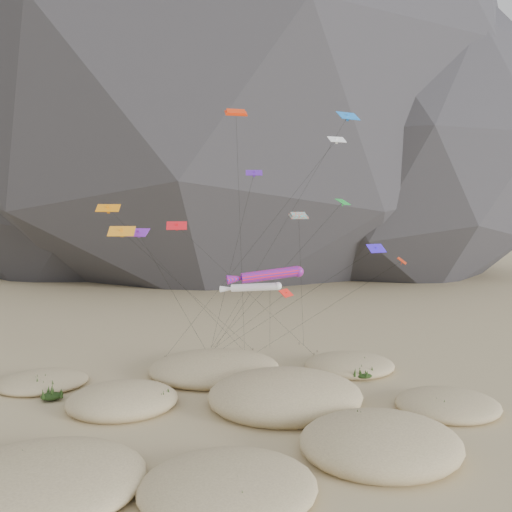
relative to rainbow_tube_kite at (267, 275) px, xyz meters
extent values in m
plane|color=#CCB789|center=(-2.35, -11.01, -12.24)|extent=(500.00, 500.00, 0.00)
ellipsoid|color=black|center=(5.65, 103.99, 47.76)|extent=(191.54, 147.29, 156.00)
ellipsoid|color=#2B2B30|center=(-39.35, 111.99, 31.76)|extent=(136.20, 127.83, 116.00)
ellipsoid|color=black|center=(53.65, 98.99, 25.76)|extent=(130.55, 126.41, 100.00)
ellipsoid|color=#CCB789|center=(-18.61, -18.87, -11.60)|extent=(14.84, 12.61, 2.84)
ellipsoid|color=#CCB789|center=(-5.69, -20.89, -11.67)|extent=(12.30, 10.45, 2.54)
ellipsoid|color=#CCB789|center=(6.70, -16.50, -11.41)|extent=(13.01, 11.06, 3.69)
ellipsoid|color=#CCB789|center=(-14.98, -4.45, -11.58)|extent=(10.82, 9.20, 2.94)
ellipsoid|color=#CCB789|center=(0.97, -5.77, -11.30)|extent=(15.46, 13.14, 4.17)
ellipsoid|color=#CCB789|center=(16.36, -8.90, -11.75)|extent=(10.12, 8.60, 2.17)
ellipsoid|color=#CCB789|center=(-5.65, 4.55, -11.54)|extent=(15.40, 13.09, 3.08)
ellipsoid|color=#CCB789|center=(10.69, 4.23, -11.71)|extent=(10.95, 9.31, 2.33)
ellipsoid|color=#CCB789|center=(-24.70, 2.92, -11.85)|extent=(9.87, 8.39, 1.73)
ellipsoid|color=black|center=(-19.19, -17.82, -11.34)|extent=(2.93, 2.51, 0.88)
ellipsoid|color=black|center=(-16.77, -16.28, -11.44)|extent=(2.01, 1.72, 0.60)
ellipsoid|color=black|center=(-5.60, -22.33, -11.64)|extent=(2.77, 2.37, 0.83)
ellipsoid|color=black|center=(-3.43, -19.47, -11.74)|extent=(2.25, 1.93, 0.68)
ellipsoid|color=black|center=(6.41, -15.10, -11.24)|extent=(2.90, 2.49, 0.87)
ellipsoid|color=black|center=(4.50, -16.47, -11.44)|extent=(2.65, 2.26, 0.79)
ellipsoid|color=black|center=(-14.70, -3.73, -11.44)|extent=(2.57, 2.20, 0.77)
ellipsoid|color=black|center=(-11.54, -5.26, -11.54)|extent=(2.12, 1.81, 0.64)
ellipsoid|color=black|center=(2.14, -7.87, -11.14)|extent=(3.22, 2.75, 0.97)
ellipsoid|color=black|center=(3.05, -4.53, -11.24)|extent=(2.34, 2.00, 0.70)
ellipsoid|color=black|center=(-0.60, -8.68, -11.34)|extent=(2.26, 1.93, 0.68)
ellipsoid|color=black|center=(15.39, -9.70, -11.64)|extent=(2.02, 1.73, 0.61)
ellipsoid|color=black|center=(-5.16, 4.83, -11.24)|extent=(2.63, 2.25, 0.79)
ellipsoid|color=black|center=(-3.80, 3.10, -11.34)|extent=(2.77, 2.37, 0.83)
ellipsoid|color=black|center=(11.27, 4.15, -11.54)|extent=(2.67, 2.29, 0.80)
ellipsoid|color=black|center=(11.05, 0.24, -11.64)|extent=(2.14, 1.83, 0.64)
ellipsoid|color=black|center=(-23.96, 1.41, -11.74)|extent=(2.68, 2.29, 0.80)
ellipsoid|color=black|center=(-22.41, -1.81, -11.84)|extent=(2.12, 1.81, 0.64)
cylinder|color=#3F2D1E|center=(-6.17, 10.87, -12.09)|extent=(0.08, 0.08, 0.30)
cylinder|color=#3F2D1E|center=(0.00, 13.89, -12.09)|extent=(0.08, 0.08, 0.30)
cylinder|color=#3F2D1E|center=(-0.82, 10.66, -12.09)|extent=(0.08, 0.08, 0.30)
cylinder|color=#3F2D1E|center=(6.95, 16.06, -12.09)|extent=(0.08, 0.08, 0.30)
cylinder|color=#3F2D1E|center=(7.82, 10.55, -12.09)|extent=(0.08, 0.08, 0.30)
cylinder|color=#3F2D1E|center=(-6.23, 12.89, -12.09)|extent=(0.08, 0.08, 0.30)
cylinder|color=#3F2D1E|center=(8.55, 11.81, -12.09)|extent=(0.08, 0.08, 0.30)
cylinder|color=#3F2D1E|center=(-11.87, 11.57, -12.09)|extent=(0.08, 0.08, 0.30)
cylinder|color=#FC1A39|center=(0.29, 0.02, 0.04)|extent=(6.48, 1.65, 1.81)
sphere|color=#FC1A39|center=(3.44, 0.26, 0.29)|extent=(1.22, 1.22, 1.22)
cone|color=#FC1A39|center=(-3.17, -0.25, -0.28)|extent=(2.69, 1.24, 1.30)
cylinder|color=black|center=(1.41, 7.52, -6.10)|extent=(2.26, 15.03, 12.29)
cylinder|color=white|center=(-1.26, 1.33, -1.51)|extent=(5.28, 2.43, 1.20)
sphere|color=white|center=(1.24, 0.52, -1.30)|extent=(0.88, 0.88, 0.88)
cone|color=white|center=(-4.00, 2.22, -1.77)|extent=(2.27, 1.38, 0.90)
cylinder|color=black|center=(-3.72, 6.13, -6.87)|extent=(4.95, 9.62, 10.74)
cube|color=red|center=(-3.22, 1.76, 17.44)|extent=(2.46, 1.20, 0.71)
cube|color=red|center=(-3.22, 1.76, 17.63)|extent=(2.09, 0.96, 0.69)
cylinder|color=black|center=(-2.26, 7.02, 2.60)|extent=(1.94, 10.53, 29.69)
cube|color=#FF371A|center=(3.43, 0.17, 6.34)|extent=(2.23, 1.37, 0.59)
cube|color=#FF371A|center=(3.43, 0.17, 6.53)|extent=(1.88, 1.11, 0.58)
cylinder|color=black|center=(5.46, 7.79, -2.95)|extent=(4.07, 15.27, 18.60)
cube|color=red|center=(15.25, 0.11, 1.37)|extent=(1.71, 2.07, 0.72)
cube|color=red|center=(15.25, 0.11, 1.22)|extent=(0.30, 0.30, 0.63)
cylinder|color=black|center=(7.21, 5.38, -5.41)|extent=(16.09, 10.57, 13.58)
cube|color=red|center=(-9.66, 0.12, 5.38)|extent=(2.13, 1.07, 0.87)
cube|color=red|center=(-9.66, 0.12, 5.23)|extent=(0.26, 0.28, 0.72)
cylinder|color=black|center=(-0.92, 5.34, -3.40)|extent=(17.50, 10.46, 17.59)
cube|color=purple|center=(-13.52, -0.87, 4.72)|extent=(2.43, 1.91, 0.83)
cube|color=purple|center=(-13.52, -0.87, 4.57)|extent=(0.34, 0.33, 0.74)
cylinder|color=black|center=(-9.88, 6.01, -3.73)|extent=(7.32, 13.79, 16.93)
cube|color=orange|center=(-15.09, -1.61, 4.89)|extent=(2.72, 1.55, 0.98)
cube|color=orange|center=(-15.09, -1.61, 4.74)|extent=(0.34, 0.30, 0.90)
cylinder|color=black|center=(-7.54, 6.14, -3.65)|extent=(15.11, 15.53, 17.10)
cube|color=green|center=(9.44, 3.77, 7.99)|extent=(2.27, 2.41, 0.72)
cube|color=green|center=(9.44, 3.77, 7.84)|extent=(0.30, 0.31, 0.75)
cylinder|color=black|center=(1.60, 8.33, -2.10)|extent=(15.70, 9.16, 20.19)
cube|color=#511CA4|center=(-1.24, 1.88, 11.11)|extent=(1.90, 1.11, 0.68)
cube|color=#511CA4|center=(-1.24, 1.88, 10.96)|extent=(0.23, 0.21, 0.63)
cylinder|color=black|center=(-3.70, 6.37, -0.54)|extent=(4.96, 9.02, 23.31)
cube|color=#351AE5|center=(11.51, -1.81, 2.93)|extent=(2.30, 1.65, 0.88)
cube|color=#351AE5|center=(11.51, -1.81, 2.78)|extent=(0.34, 0.36, 0.69)
cylinder|color=black|center=(2.67, 4.53, -4.63)|extent=(17.70, 12.70, 15.14)
cube|color=white|center=(8.10, 2.02, 14.89)|extent=(2.13, 1.40, 0.74)
cube|color=white|center=(8.10, 2.02, 14.74)|extent=(0.27, 0.26, 0.67)
cylinder|color=black|center=(-1.88, 6.79, 1.35)|extent=(19.99, 9.58, 27.09)
cube|color=red|center=(0.90, -6.38, -0.94)|extent=(1.64, 1.72, 0.65)
cube|color=red|center=(0.90, -6.38, -1.09)|extent=(0.29, 0.28, 0.54)
cylinder|color=black|center=(-2.67, 3.26, -6.56)|extent=(7.16, 19.30, 11.27)
cube|color=orange|center=(-17.07, 2.67, 7.24)|extent=(2.54, 1.46, 0.84)
cube|color=orange|center=(-17.07, 2.67, 7.09)|extent=(0.31, 0.23, 0.86)
cylinder|color=black|center=(-8.95, 6.66, -2.47)|extent=(16.28, 8.01, 19.45)
cube|color=blue|center=(9.82, 3.53, 17.79)|extent=(2.86, 2.07, 1.04)
cube|color=blue|center=(9.82, 3.53, 17.64)|extent=(0.40, 0.41, 0.87)
cylinder|color=black|center=(1.79, 8.21, 2.80)|extent=(16.08, 9.39, 29.99)
camera|label=1|loc=(-7.65, -53.07, 6.90)|focal=35.00mm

